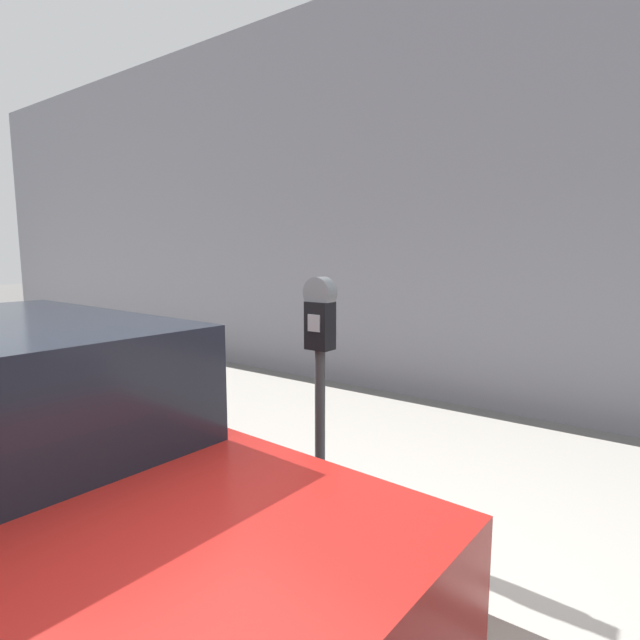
{
  "coord_description": "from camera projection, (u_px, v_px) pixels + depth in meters",
  "views": [
    {
      "loc": [
        1.44,
        -1.38,
        1.83
      ],
      "look_at": [
        -0.37,
        1.09,
        1.41
      ],
      "focal_mm": 28.0,
      "sensor_mm": 36.0,
      "label": 1
    }
  ],
  "objects": [
    {
      "name": "parking_meter",
      "position": [
        320.0,
        353.0,
        3.12
      ],
      "size": [
        0.2,
        0.13,
        1.53
      ],
      "color": "#2D2D30",
      "rests_on": "sidewalk"
    },
    {
      "name": "sidewalk",
      "position": [
        441.0,
        476.0,
        3.94
      ],
      "size": [
        24.0,
        2.8,
        0.15
      ],
      "color": "#BCB7AD",
      "rests_on": "ground_plane"
    },
    {
      "name": "building_facade",
      "position": [
        530.0,
        183.0,
        5.4
      ],
      "size": [
        24.0,
        0.3,
        5.14
      ],
      "color": "gray",
      "rests_on": "ground_plane"
    }
  ]
}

